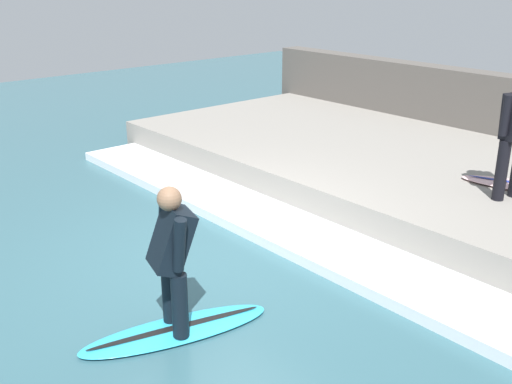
{
  "coord_description": "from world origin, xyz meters",
  "views": [
    {
      "loc": [
        -4.02,
        -5.23,
        3.27
      ],
      "look_at": [
        0.52,
        0.0,
        0.7
      ],
      "focal_mm": 42.0,
      "sensor_mm": 36.0,
      "label": 1
    }
  ],
  "objects": [
    {
      "name": "ground_plane",
      "position": [
        0.0,
        0.0,
        0.0
      ],
      "size": [
        28.0,
        28.0,
        0.0
      ],
      "primitive_type": "plane",
      "color": "#335B66"
    },
    {
      "name": "concrete_ledge",
      "position": [
        3.72,
        0.0,
        0.26
      ],
      "size": [
        4.4,
        10.03,
        0.51
      ],
      "primitive_type": "cube",
      "color": "gray",
      "rests_on": "ground_plane"
    },
    {
      "name": "surfer_riding",
      "position": [
        -1.38,
        -1.02,
        0.86
      ],
      "size": [
        0.49,
        0.61,
        1.43
      ],
      "color": "black",
      "rests_on": "surfboard_riding"
    },
    {
      "name": "surfboard_riding",
      "position": [
        -1.38,
        -1.02,
        0.03
      ],
      "size": [
        1.94,
        0.97,
        0.07
      ],
      "color": "#2DADD1",
      "rests_on": "ground_plane"
    },
    {
      "name": "back_wall",
      "position": [
        6.17,
        0.0,
        0.78
      ],
      "size": [
        0.5,
        10.54,
        1.55
      ],
      "primitive_type": "cube",
      "color": "#544F49",
      "rests_on": "ground_plane"
    },
    {
      "name": "wave_foam_crest",
      "position": [
        1.01,
        0.0,
        0.07
      ],
      "size": [
        1.01,
        9.53,
        0.14
      ],
      "primitive_type": "cube",
      "color": "silver",
      "rests_on": "ground_plane"
    }
  ]
}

